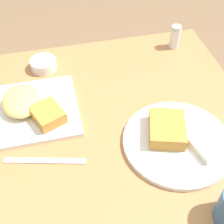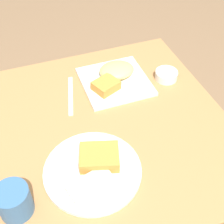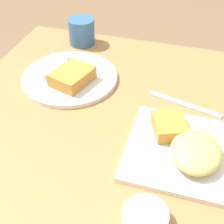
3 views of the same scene
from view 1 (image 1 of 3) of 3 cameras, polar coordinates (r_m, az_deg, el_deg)
The scene contains 6 objects.
dining_table at distance 0.98m, azimuth -0.50°, elevation -6.09°, with size 0.85×0.88×0.73m.
plate_square_near at distance 0.95m, azimuth -14.54°, elevation 0.85°, with size 0.26×0.26×0.06m.
plate_oval_far at distance 0.87m, azimuth 11.71°, elevation -4.80°, with size 0.30×0.30×0.05m.
sauce_ramekin at distance 1.11m, azimuth -12.43°, elevation 8.58°, with size 0.09×0.09×0.03m.
salt_shaker at distance 1.20m, azimuth 11.43°, elevation 13.11°, with size 0.04×0.04×0.09m.
butter_knife at distance 0.85m, azimuth -12.22°, elevation -8.71°, with size 0.07×0.21×0.00m.
Camera 1 is at (0.58, -0.13, 1.42)m, focal length 50.00 mm.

